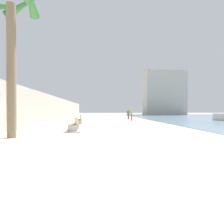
% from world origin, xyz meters
% --- Properties ---
extents(ground_plane, '(120.00, 120.00, 0.00)m').
position_xyz_m(ground_plane, '(0.00, 18.00, 0.00)').
color(ground_plane, beige).
extents(seawall, '(0.80, 64.00, 3.32)m').
position_xyz_m(seawall, '(-7.50, 18.00, 1.66)').
color(seawall, '#ADAAA3').
rests_on(seawall, ground).
extents(palm_tree, '(3.23, 3.42, 8.29)m').
position_xyz_m(palm_tree, '(-5.85, 1.27, 6.17)').
color(palm_tree, '#7A6651').
rests_on(palm_tree, ground).
extents(bench_near, '(1.15, 2.13, 0.98)m').
position_xyz_m(bench_near, '(-2.96, 4.06, 0.23)').
color(bench_near, '#ADAAA3').
rests_on(bench_near, ground).
extents(bench_far, '(1.17, 2.13, 0.98)m').
position_xyz_m(bench_far, '(-3.32, 11.04, 0.23)').
color(bench_far, '#ADAAA3').
rests_on(bench_far, ground).
extents(person_walking, '(0.47, 0.31, 1.58)m').
position_xyz_m(person_walking, '(3.42, 19.43, 0.91)').
color(person_walking, '#333338').
rests_on(person_walking, ground).
extents(person_standing, '(0.37, 0.43, 1.78)m').
position_xyz_m(person_standing, '(3.18, 15.44, 1.05)').
color(person_standing, '#B22D33').
rests_on(person_standing, ground).
extents(harbor_building, '(12.00, 6.00, 13.05)m').
position_xyz_m(harbor_building, '(18.83, 46.00, 6.53)').
color(harbor_building, '#ADAAA3').
rests_on(harbor_building, ground).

